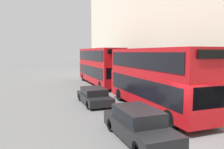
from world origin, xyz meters
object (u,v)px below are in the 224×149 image
at_px(bus_leading, 155,76).
at_px(car_dark_sedan, 138,123).
at_px(pedestrian, 168,90).
at_px(car_hatchback, 94,95).
at_px(bus_second_in_queue, 100,65).

height_order(bus_leading, car_dark_sedan, bus_leading).
xyz_separation_m(bus_leading, car_dark_sedan, (-3.40, -4.22, -1.59)).
distance_m(car_dark_sedan, pedestrian, 9.35).
xyz_separation_m(bus_leading, pedestrian, (2.95, 2.65, -1.60)).
bearing_deg(pedestrian, car_dark_sedan, -132.74).
distance_m(bus_leading, car_hatchback, 5.00).
bearing_deg(bus_leading, car_dark_sedan, -128.83).
bearing_deg(bus_second_in_queue, pedestrian, -73.93).
xyz_separation_m(bus_leading, car_hatchback, (-3.40, 3.25, -1.69)).
bearing_deg(car_hatchback, pedestrian, -5.43).
bearing_deg(car_hatchback, bus_leading, -43.70).
distance_m(bus_leading, car_dark_sedan, 5.65).
xyz_separation_m(bus_second_in_queue, car_hatchback, (-3.40, -9.63, -1.79)).
distance_m(bus_leading, bus_second_in_queue, 12.88).
height_order(bus_leading, bus_second_in_queue, bus_second_in_queue).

